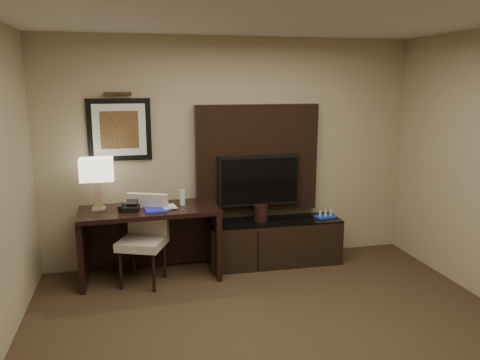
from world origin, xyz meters
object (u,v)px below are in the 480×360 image
object	(u,v)px
water_bottle	(182,197)
ice_bucket	(261,213)
credenza	(274,242)
minibar_tray	(325,214)
desk	(151,243)
desk_chair	(142,242)
desk_phone	(129,206)
table_lamp	(97,186)
tv	(259,180)

from	to	relation	value
water_bottle	ice_bucket	world-z (taller)	water_bottle
credenza	water_bottle	world-z (taller)	water_bottle
minibar_tray	desk	bearing A→B (deg)	-178.65
desk	desk_chair	size ratio (longest dim) A/B	1.58
desk_chair	desk_phone	world-z (taller)	desk_chair
desk_chair	credenza	bearing A→B (deg)	30.72
table_lamp	minibar_tray	size ratio (longest dim) A/B	2.18
desk	minibar_tray	world-z (taller)	desk
credenza	ice_bucket	bearing A→B (deg)	174.18
tv	table_lamp	bearing A→B (deg)	-175.70
table_lamp	water_bottle	world-z (taller)	table_lamp
credenza	table_lamp	size ratio (longest dim) A/B	3.02
tv	desk_phone	size ratio (longest dim) A/B	4.85
desk_phone	credenza	bearing A→B (deg)	13.41
credenza	ice_bucket	distance (m)	0.41
credenza	tv	bearing A→B (deg)	140.03
credenza	table_lamp	xyz separation A→B (m)	(-2.02, 0.00, 0.80)
table_lamp	desk_phone	size ratio (longest dim) A/B	2.56
desk	tv	bearing A→B (deg)	7.57
tv	minibar_tray	size ratio (longest dim) A/B	4.13
water_bottle	ice_bucket	bearing A→B (deg)	2.69
table_lamp	water_bottle	distance (m)	0.93
desk_chair	table_lamp	distance (m)	0.78
table_lamp	desk_phone	bearing A→B (deg)	-21.96
desk_phone	ice_bucket	world-z (taller)	desk_phone
credenza	desk_chair	xyz separation A→B (m)	(-1.57, -0.23, 0.20)
water_bottle	minibar_tray	size ratio (longest dim) A/B	0.74
desk	desk_chair	bearing A→B (deg)	-125.25
desk_chair	desk_phone	distance (m)	0.41
tv	table_lamp	xyz separation A→B (m)	(-1.86, -0.14, 0.06)
tv	desk_chair	size ratio (longest dim) A/B	1.04
tv	desk_chair	bearing A→B (deg)	-165.34
desk_chair	ice_bucket	size ratio (longest dim) A/B	5.11
desk_chair	desk_phone	bearing A→B (deg)	162.99
tv	minibar_tray	distance (m)	0.92
credenza	desk_phone	bearing A→B (deg)	-174.42
desk	tv	world-z (taller)	tv
desk	table_lamp	size ratio (longest dim) A/B	2.86
tv	desk_chair	xyz separation A→B (m)	(-1.41, -0.37, -0.54)
table_lamp	minibar_tray	bearing A→B (deg)	-0.72
tv	water_bottle	bearing A→B (deg)	-170.22
ice_bucket	water_bottle	bearing A→B (deg)	-177.31
credenza	water_bottle	size ratio (longest dim) A/B	8.87
desk_chair	water_bottle	bearing A→B (deg)	46.24
desk	credenza	world-z (taller)	desk
desk	desk_chair	world-z (taller)	desk_chair
desk	tv	xyz separation A→B (m)	(1.32, 0.22, 0.61)
minibar_tray	desk_chair	bearing A→B (deg)	-174.92
ice_bucket	minibar_tray	size ratio (longest dim) A/B	0.78
table_lamp	minibar_tray	xyz separation A→B (m)	(2.65, -0.03, -0.48)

